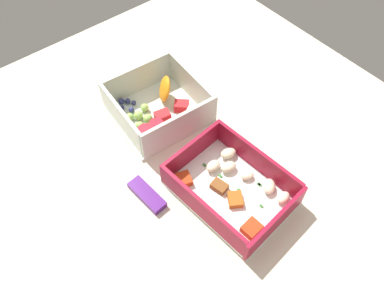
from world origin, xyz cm
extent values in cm
cube|color=beige|center=(0.00, 0.00, 1.00)|extent=(80.00, 80.00, 2.00)
cube|color=white|center=(-11.15, 0.57, 2.30)|extent=(19.35, 14.91, 0.60)
cube|color=maroon|center=(-19.91, -0.24, 4.87)|extent=(1.82, 13.30, 4.53)
cube|color=maroon|center=(-2.38, 1.38, 4.87)|extent=(1.82, 13.30, 4.53)
cube|color=maroon|center=(-11.73, 6.89, 4.87)|extent=(16.99, 2.16, 4.53)
cube|color=maroon|center=(-10.57, -5.76, 4.87)|extent=(16.99, 2.16, 4.53)
ellipsoid|color=beige|center=(-14.70, -4.32, 3.55)|extent=(3.21, 3.31, 1.36)
ellipsoid|color=beige|center=(-11.00, -3.13, 3.35)|extent=(2.28, 2.59, 1.08)
ellipsoid|color=beige|center=(-17.45, -4.65, 3.43)|extent=(1.92, 2.55, 1.19)
ellipsoid|color=beige|center=(-6.24, -0.13, 3.52)|extent=(2.09, 2.79, 1.31)
ellipsoid|color=beige|center=(-5.93, -3.63, 3.54)|extent=(2.52, 3.09, 1.35)
ellipsoid|color=beige|center=(-7.95, -1.82, 3.52)|extent=(2.30, 2.92, 1.31)
cube|color=brown|center=(-9.58, 1.60, 3.13)|extent=(2.92, 2.38, 1.06)
cube|color=red|center=(-18.01, 2.73, 3.27)|extent=(2.56, 2.89, 1.35)
cube|color=#AD5B1E|center=(-12.90, 1.24, 3.13)|extent=(3.34, 3.24, 1.05)
cube|color=red|center=(-5.05, 5.23, 3.21)|extent=(3.10, 2.98, 1.21)
cube|color=#387A33|center=(-13.30, -3.81, 2.70)|extent=(0.60, 0.40, 0.20)
cube|color=#387A33|center=(-8.08, 0.17, 2.70)|extent=(0.60, 0.40, 0.20)
cube|color=#387A33|center=(-16.15, -1.29, 2.70)|extent=(0.60, 0.40, 0.20)
cube|color=#387A33|center=(-13.14, -3.79, 2.70)|extent=(0.60, 0.40, 0.20)
cube|color=#387A33|center=(-4.81, 0.63, 2.70)|extent=(0.60, 0.40, 0.20)
cube|color=#387A33|center=(-11.94, -0.57, 2.70)|extent=(0.60, 0.40, 0.20)
cube|color=silver|center=(9.41, -0.38, 2.30)|extent=(15.82, 16.17, 0.60)
cube|color=silver|center=(2.36, 0.15, 5.54)|extent=(1.74, 15.11, 5.88)
cube|color=silver|center=(16.45, -0.91, 5.54)|extent=(1.74, 15.11, 5.88)
cube|color=silver|center=(9.95, 6.85, 5.54)|extent=(13.53, 1.62, 5.88)
cube|color=silver|center=(8.86, -7.61, 5.54)|extent=(13.53, 1.62, 5.88)
ellipsoid|color=orange|center=(11.43, -3.44, 5.21)|extent=(5.70, 5.02, 5.01)
cube|color=red|center=(4.43, -1.56, 3.39)|extent=(2.51, 3.02, 1.59)
cube|color=red|center=(7.69, -0.19, 3.40)|extent=(2.58, 3.07, 1.61)
cube|color=red|center=(7.40, -4.19, 3.40)|extent=(3.29, 3.31, 1.60)
cube|color=#F4EACC|center=(4.66, -4.49, 3.45)|extent=(3.25, 3.52, 1.70)
sphere|color=#9ECC60|center=(11.37, 4.62, 3.31)|extent=(1.43, 1.43, 1.43)
sphere|color=#9ECC60|center=(8.47, 4.45, 3.38)|extent=(1.56, 1.56, 1.56)
sphere|color=#9ECC60|center=(11.40, 1.31, 3.38)|extent=(1.56, 1.56, 1.56)
sphere|color=#9ECC60|center=(8.80, 2.40, 3.47)|extent=(1.74, 1.74, 1.74)
sphere|color=#9ECC60|center=(10.55, 3.28, 3.44)|extent=(1.67, 1.67, 1.67)
cone|color=red|center=(5.96, 4.73, 3.76)|extent=(2.91, 2.91, 2.33)
cone|color=red|center=(6.23, 2.32, 3.60)|extent=(2.50, 2.50, 2.00)
sphere|color=navy|center=(15.59, 3.68, 3.19)|extent=(1.18, 1.18, 1.18)
sphere|color=navy|center=(14.96, 2.72, 3.14)|extent=(1.08, 1.08, 1.08)
sphere|color=navy|center=(12.72, 3.38, 3.12)|extent=(1.03, 1.03, 1.03)
sphere|color=navy|center=(14.20, 4.53, 3.12)|extent=(1.03, 1.03, 1.03)
sphere|color=navy|center=(13.96, 2.06, 3.07)|extent=(0.93, 0.93, 0.93)
cube|color=#51197A|center=(-3.31, 11.27, 2.60)|extent=(7.17, 2.95, 1.20)
camera|label=1|loc=(-30.85, 24.51, 56.44)|focal=36.17mm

